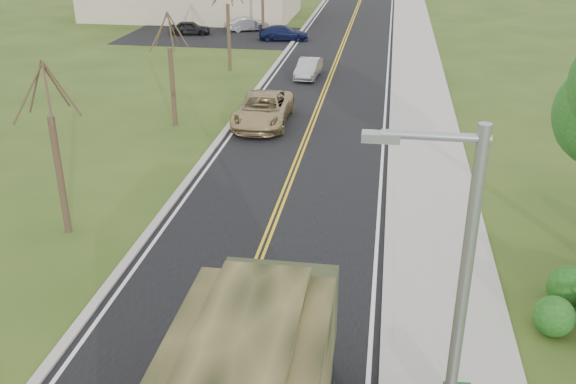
# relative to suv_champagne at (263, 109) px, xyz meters

# --- Properties ---
(road) EXTENTS (8.00, 120.00, 0.01)m
(road) POSITION_rel_suv_champagne_xyz_m (2.50, 17.18, -0.78)
(road) COLOR black
(road) RESTS_ON ground
(curb_right) EXTENTS (0.30, 120.00, 0.12)m
(curb_right) POSITION_rel_suv_champagne_xyz_m (6.65, 17.18, -0.73)
(curb_right) COLOR #9E998E
(curb_right) RESTS_ON ground
(sidewalk_right) EXTENTS (3.20, 120.00, 0.10)m
(sidewalk_right) POSITION_rel_suv_champagne_xyz_m (8.40, 17.18, -0.74)
(sidewalk_right) COLOR #9E998E
(sidewalk_right) RESTS_ON ground
(curb_left) EXTENTS (0.30, 120.00, 0.10)m
(curb_left) POSITION_rel_suv_champagne_xyz_m (-1.65, 17.18, -0.74)
(curb_left) COLOR #9E998E
(curb_left) RESTS_ON ground
(street_light) EXTENTS (1.65, 0.22, 8.00)m
(street_light) POSITION_rel_suv_champagne_xyz_m (7.40, -23.32, 3.64)
(street_light) COLOR gray
(street_light) RESTS_ON ground
(bare_tree_a) EXTENTS (1.93, 2.26, 6.08)m
(bare_tree_a) POSITION_rel_suv_champagne_xyz_m (-4.50, -12.82, 1.84)
(bare_tree_a) COLOR #38281C
(bare_tree_a) RESTS_ON ground
(bare_tree_b) EXTENTS (1.83, 2.14, 5.73)m
(bare_tree_b) POSITION_rel_suv_champagne_xyz_m (-4.50, -0.82, 1.69)
(bare_tree_b) COLOR #38281C
(bare_tree_b) RESTS_ON ground
(bare_tree_c) EXTENTS (2.04, 2.39, 6.42)m
(bare_tree_c) POSITION_rel_suv_champagne_xyz_m (-4.50, 11.18, 1.99)
(bare_tree_c) COLOR #38281C
(bare_tree_c) RESTS_ON ground
(bare_tree_d) EXTENTS (1.88, 2.20, 5.91)m
(bare_tree_d) POSITION_rel_suv_champagne_xyz_m (-4.50, 23.18, 1.76)
(bare_tree_d) COLOR #38281C
(bare_tree_d) RESTS_ON ground
(suv_champagne) EXTENTS (2.70, 5.71, 1.58)m
(suv_champagne) POSITION_rel_suv_champagne_xyz_m (0.00, 0.00, 0.00)
(suv_champagne) COLOR #A0895A
(suv_champagne) RESTS_ON ground
(sedan_silver) EXTENTS (1.52, 3.79, 1.22)m
(sedan_silver) POSITION_rel_suv_champagne_xyz_m (1.09, 10.02, -0.18)
(sedan_silver) COLOR #A0A1A5
(sedan_silver) RESTS_ON ground
(lot_car_dark) EXTENTS (3.65, 1.91, 1.19)m
(lot_car_dark) POSITION_rel_suv_champagne_xyz_m (-10.98, 23.34, -0.19)
(lot_car_dark) COLOR black
(lot_car_dark) RESTS_ON ground
(lot_car_silver) EXTENTS (3.87, 2.67, 1.21)m
(lot_car_silver) POSITION_rel_suv_champagne_xyz_m (-6.34, 25.88, -0.18)
(lot_car_silver) COLOR #9D9DA2
(lot_car_silver) RESTS_ON ground
(lot_car_navy) EXTENTS (4.39, 2.25, 1.22)m
(lot_car_navy) POSITION_rel_suv_champagne_xyz_m (-2.55, 22.11, -0.18)
(lot_car_navy) COLOR #0F1437
(lot_car_navy) RESTS_ON ground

